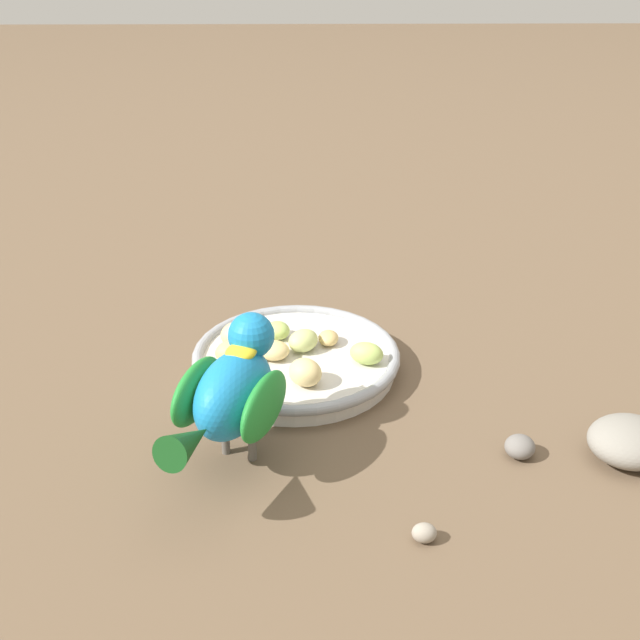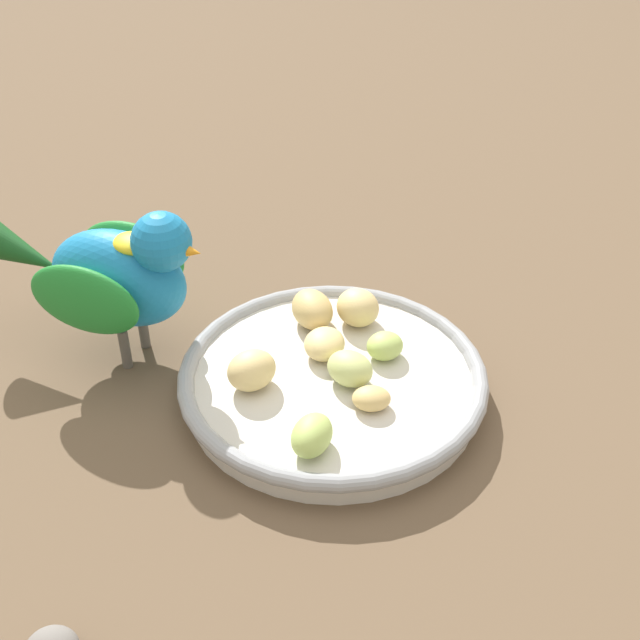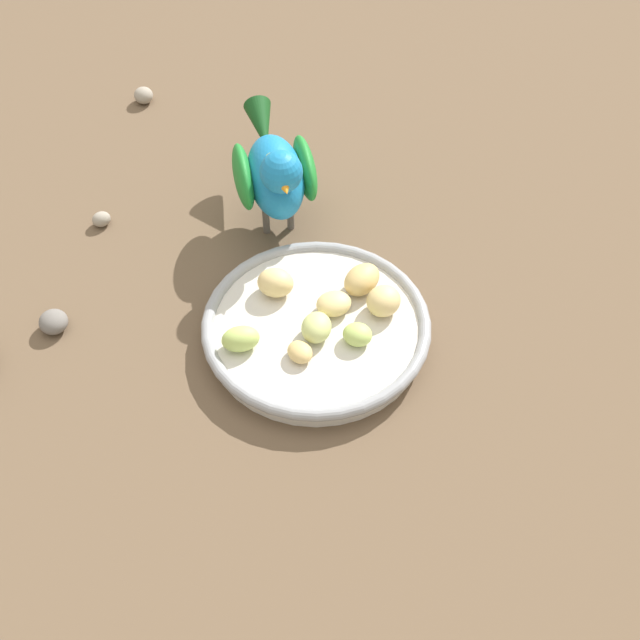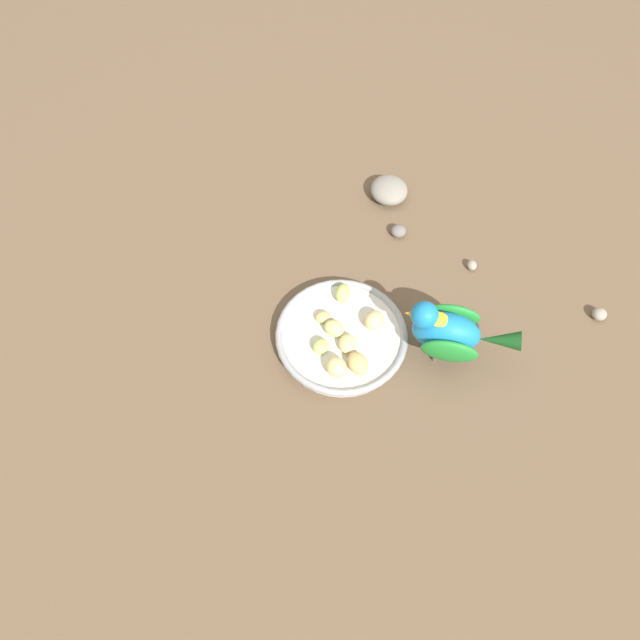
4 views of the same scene
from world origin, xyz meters
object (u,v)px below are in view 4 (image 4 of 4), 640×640
at_px(apple_piece_7, 334,328).
at_px(feeding_bowl, 341,336).
at_px(pebble_1, 599,314).
at_px(apple_piece_5, 343,293).
at_px(parrot, 449,331).
at_px(rock_large, 389,190).
at_px(apple_piece_2, 358,363).
at_px(apple_piece_3, 336,367).
at_px(pebble_2, 399,231).
at_px(apple_piece_6, 321,346).
at_px(apple_piece_0, 323,317).
at_px(apple_piece_1, 348,344).
at_px(pebble_0, 472,265).
at_px(apple_piece_4, 374,320).

bearing_deg(apple_piece_7, feeding_bowl, -33.06).
bearing_deg(apple_piece_7, pebble_1, -5.18).
distance_m(apple_piece_5, parrot, 0.18).
bearing_deg(apple_piece_7, rock_large, 60.45).
relative_size(apple_piece_5, pebble_1, 1.47).
xyz_separation_m(apple_piece_2, apple_piece_3, (-0.03, -0.00, 0.00)).
bearing_deg(pebble_2, feeding_bowl, -126.36).
bearing_deg(apple_piece_3, feeding_bowl, 71.21).
relative_size(apple_piece_3, pebble_2, 1.23).
relative_size(feeding_bowl, apple_piece_7, 6.40).
distance_m(parrot, rock_large, 0.34).
height_order(apple_piece_6, parrot, parrot).
xyz_separation_m(apple_piece_0, pebble_1, (0.44, -0.06, -0.02)).
height_order(apple_piece_1, pebble_1, apple_piece_1).
relative_size(pebble_0, pebble_1, 0.83).
relative_size(apple_piece_2, apple_piece_5, 1.18).
xyz_separation_m(apple_piece_1, rock_large, (0.14, 0.31, -0.01)).
xyz_separation_m(pebble_1, pebble_2, (-0.27, 0.23, 0.00)).
relative_size(apple_piece_3, pebble_0, 1.75).
height_order(apple_piece_0, parrot, parrot).
distance_m(apple_piece_3, apple_piece_7, 0.07).
bearing_deg(pebble_1, pebble_2, 140.68).
bearing_deg(apple_piece_5, apple_piece_4, -57.51).
height_order(apple_piece_7, parrot, parrot).
bearing_deg(pebble_2, parrot, -89.01).
relative_size(apple_piece_1, pebble_2, 1.19).
bearing_deg(pebble_2, apple_piece_4, -115.87).
bearing_deg(feeding_bowl, apple_piece_6, -152.12).
distance_m(apple_piece_4, pebble_0, 0.22).
distance_m(pebble_0, pebble_2, 0.14).
xyz_separation_m(parrot, pebble_1, (0.27, 0.02, -0.06)).
xyz_separation_m(rock_large, pebble_2, (-0.00, -0.09, -0.01)).
xyz_separation_m(apple_piece_0, apple_piece_6, (-0.01, -0.05, 0.00)).
xyz_separation_m(apple_piece_6, rock_large, (0.18, 0.30, -0.01)).
bearing_deg(apple_piece_7, apple_piece_1, -61.91).
distance_m(apple_piece_3, pebble_0, 0.31).
bearing_deg(apple_piece_5, apple_piece_7, -112.91).
height_order(apple_piece_2, pebble_0, apple_piece_2).
bearing_deg(rock_large, apple_piece_5, -121.30).
bearing_deg(apple_piece_5, pebble_0, 7.55).
height_order(feeding_bowl, apple_piece_7, apple_piece_7).
height_order(rock_large, pebble_0, rock_large).
bearing_deg(apple_piece_7, pebble_0, 19.69).
bearing_deg(feeding_bowl, apple_piece_2, -78.09).
relative_size(apple_piece_1, apple_piece_4, 0.96).
bearing_deg(apple_piece_7, apple_piece_0, 115.82).
distance_m(apple_piece_2, apple_piece_7, 0.07).
bearing_deg(rock_large, apple_piece_0, -123.90).
height_order(pebble_1, pebble_2, same).
relative_size(apple_piece_0, rock_large, 0.34).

